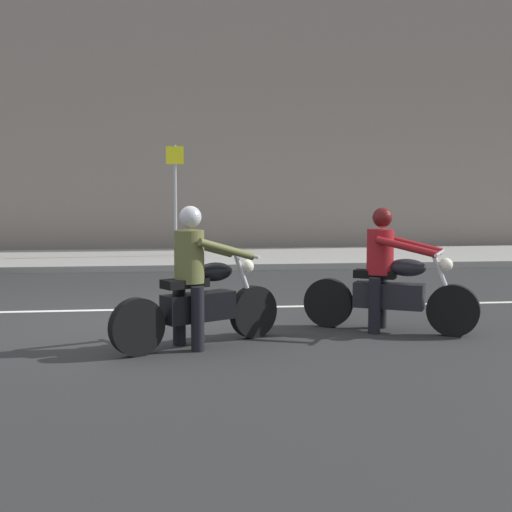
{
  "coord_description": "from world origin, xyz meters",
  "views": [
    {
      "loc": [
        0.69,
        -9.72,
        1.8
      ],
      "look_at": [
        1.76,
        -0.56,
        0.93
      ],
      "focal_mm": 49.55,
      "sensor_mm": 36.0,
      "label": 1
    }
  ],
  "objects": [
    {
      "name": "motorcycle_with_rider_olive",
      "position": [
        0.96,
        -1.7,
        0.66
      ],
      "size": [
        1.97,
        1.23,
        1.62
      ],
      "color": "black",
      "rests_on": "ground_plane"
    },
    {
      "name": "sidewalk_slab",
      "position": [
        0.0,
        8.0,
        0.07
      ],
      "size": [
        40.0,
        4.4,
        0.14
      ],
      "primitive_type": "cube",
      "color": "gray",
      "rests_on": "ground_plane"
    },
    {
      "name": "street_sign_post",
      "position": [
        0.74,
        8.03,
        1.8
      ],
      "size": [
        0.44,
        0.08,
        2.76
      ],
      "color": "gray",
      "rests_on": "sidewalk_slab"
    },
    {
      "name": "ground_plane",
      "position": [
        0.0,
        0.0,
        0.0
      ],
      "size": [
        80.0,
        80.0,
        0.0
      ],
      "primitive_type": "plane",
      "color": "#262626"
    },
    {
      "name": "lane_marking_stripe",
      "position": [
        -0.77,
        0.9,
        0.0
      ],
      "size": [
        18.0,
        0.14,
        0.01
      ],
      "primitive_type": "cube",
      "color": "silver",
      "rests_on": "ground_plane"
    },
    {
      "name": "motorcycle_with_rider_crimson",
      "position": [
        3.39,
        -1.11,
        0.64
      ],
      "size": [
        2.02,
        1.19,
        1.57
      ],
      "color": "black",
      "rests_on": "ground_plane"
    },
    {
      "name": "building_facade",
      "position": [
        0.0,
        11.4,
        7.04
      ],
      "size": [
        40.0,
        1.4,
        14.09
      ],
      "primitive_type": "cube",
      "color": "slate",
      "rests_on": "ground_plane"
    }
  ]
}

